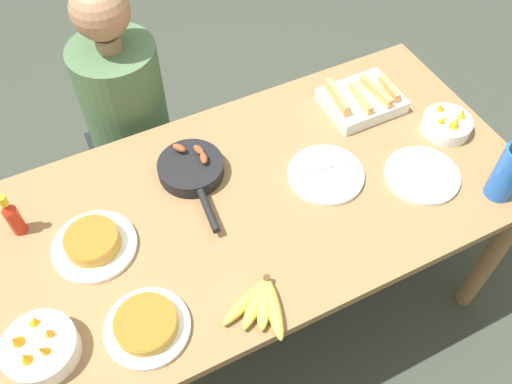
{
  "coord_description": "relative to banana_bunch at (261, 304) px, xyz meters",
  "views": [
    {
      "loc": [
        -0.45,
        -0.91,
        2.13
      ],
      "look_at": [
        0.0,
        0.0,
        0.79
      ],
      "focal_mm": 38.0,
      "sensor_mm": 36.0,
      "label": 1
    }
  ],
  "objects": [
    {
      "name": "ground_plane",
      "position": [
        0.15,
        0.34,
        -0.78
      ],
      "size": [
        14.0,
        14.0,
        0.0
      ],
      "primitive_type": "plane",
      "color": "#383D33"
    },
    {
      "name": "dining_table",
      "position": [
        0.15,
        0.34,
        -0.12
      ],
      "size": [
        1.74,
        0.86,
        0.76
      ],
      "color": "olive",
      "rests_on": "ground_plane"
    },
    {
      "name": "banana_bunch",
      "position": [
        0.0,
        0.0,
        0.0
      ],
      "size": [
        0.19,
        0.2,
        0.04
      ],
      "color": "gold",
      "rests_on": "dining_table"
    },
    {
      "name": "melon_tray",
      "position": [
        0.68,
        0.54,
        0.01
      ],
      "size": [
        0.26,
        0.21,
        0.09
      ],
      "color": "silver",
      "rests_on": "dining_table"
    },
    {
      "name": "skillet",
      "position": [
        0.01,
        0.51,
        0.01
      ],
      "size": [
        0.21,
        0.38,
        0.08
      ],
      "rotation": [
        0.0,
        0.0,
        4.62
      ],
      "color": "black",
      "rests_on": "dining_table"
    },
    {
      "name": "frittata_plate_center",
      "position": [
        -0.3,
        0.08,
        0.0
      ],
      "size": [
        0.23,
        0.23,
        0.05
      ],
      "color": "white",
      "rests_on": "dining_table"
    },
    {
      "name": "frittata_plate_side",
      "position": [
        -0.35,
        0.38,
        0.01
      ],
      "size": [
        0.25,
        0.25,
        0.06
      ],
      "color": "white",
      "rests_on": "dining_table"
    },
    {
      "name": "empty_plate_near_front",
      "position": [
        0.67,
        0.17,
        -0.01
      ],
      "size": [
        0.24,
        0.24,
        0.02
      ],
      "color": "white",
      "rests_on": "dining_table"
    },
    {
      "name": "empty_plate_far_left",
      "position": [
        0.4,
        0.32,
        -0.01
      ],
      "size": [
        0.25,
        0.25,
        0.02
      ],
      "color": "white",
      "rests_on": "dining_table"
    },
    {
      "name": "fruit_bowl_mango",
      "position": [
        -0.56,
        0.13,
        0.02
      ],
      "size": [
        0.19,
        0.19,
        0.11
      ],
      "color": "white",
      "rests_on": "dining_table"
    },
    {
      "name": "fruit_bowl_citrus",
      "position": [
        0.87,
        0.31,
        0.01
      ],
      "size": [
        0.17,
        0.17,
        0.1
      ],
      "color": "white",
      "rests_on": "dining_table"
    },
    {
      "name": "water_bottle",
      "position": [
        0.85,
        0.02,
        0.09
      ],
      "size": [
        0.09,
        0.09,
        0.23
      ],
      "color": "blue",
      "rests_on": "dining_table"
    },
    {
      "name": "hot_sauce_bottle",
      "position": [
        -0.53,
        0.54,
        0.05
      ],
      "size": [
        0.04,
        0.04,
        0.17
      ],
      "color": "#B72814",
      "rests_on": "dining_table"
    },
    {
      "name": "person_figure",
      "position": [
        -0.08,
        0.97,
        -0.27
      ],
      "size": [
        0.34,
        0.34,
        1.22
      ],
      "color": "black",
      "rests_on": "ground_plane"
    }
  ]
}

